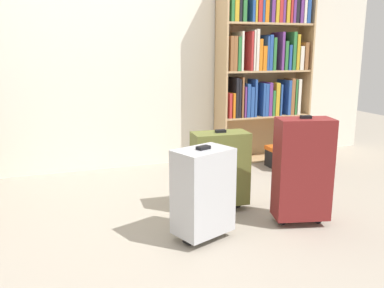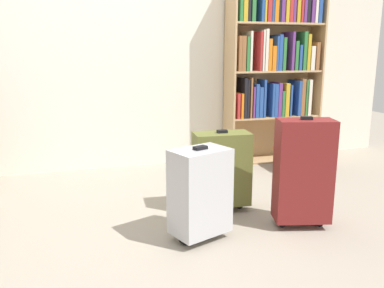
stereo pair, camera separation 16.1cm
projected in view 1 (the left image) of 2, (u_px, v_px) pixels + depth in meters
ground_plane at (168, 234)px, 2.68m from camera, size 10.31×10.31×0.00m
back_wall at (117, 38)px, 3.95m from camera, size 5.89×0.10×2.60m
bookshelf at (264, 59)px, 4.30m from camera, size 1.02×0.31×1.91m
storage_box at (289, 156)px, 4.19m from camera, size 0.41×0.30×0.22m
suitcase_silver at (203, 191)px, 2.54m from camera, size 0.41×0.35×0.61m
suitcase_dark_red at (303, 169)px, 2.76m from camera, size 0.40×0.28×0.76m
suitcase_olive at (220, 168)px, 3.03m from camera, size 0.43×0.24×0.61m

